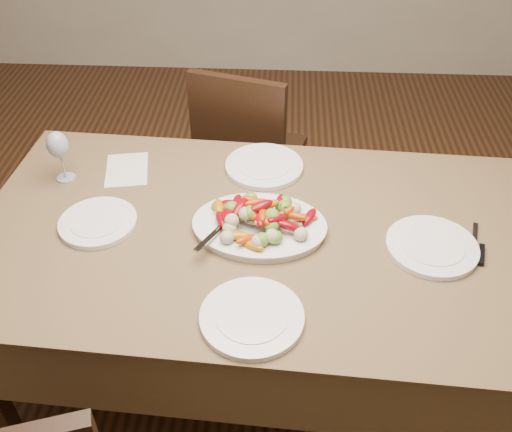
{
  "coord_description": "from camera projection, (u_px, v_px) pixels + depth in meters",
  "views": [
    {
      "loc": [
        0.29,
        -1.16,
        1.97
      ],
      "look_at": [
        0.21,
        0.22,
        0.82
      ],
      "focal_mm": 40.0,
      "sensor_mm": 36.0,
      "label": 1
    }
  ],
  "objects": [
    {
      "name": "dining_table",
      "position": [
        256.0,
        309.0,
        2.08
      ],
      "size": [
        1.89,
        1.14,
        0.76
      ],
      "primitive_type": "cube",
      "rotation": [
        0.0,
        0.0,
        -0.05
      ],
      "color": "brown",
      "rests_on": "ground"
    },
    {
      "name": "serving_spoon",
      "position": [
        238.0,
        225.0,
        1.79
      ],
      "size": [
        0.28,
        0.18,
        0.03
      ],
      "primitive_type": null,
      "rotation": [
        0.0,
        0.0,
        -0.45
      ],
      "color": "#9EA0A8",
      "rests_on": "serving_platter"
    },
    {
      "name": "serving_platter",
      "position": [
        259.0,
        227.0,
        1.83
      ],
      "size": [
        0.44,
        0.33,
        0.02
      ],
      "primitive_type": "ellipsoid",
      "rotation": [
        0.0,
        0.0,
        -0.05
      ],
      "color": "white",
      "rests_on": "dining_table"
    },
    {
      "name": "table_knife",
      "position": [
        478.0,
        246.0,
        1.78
      ],
      "size": [
        0.07,
        0.2,
        0.01
      ],
      "primitive_type": null,
      "rotation": [
        0.0,
        0.0,
        -0.27
      ],
      "color": "#9EA0A8",
      "rests_on": "dining_table"
    },
    {
      "name": "plate_near",
      "position": [
        252.0,
        317.0,
        1.55
      ],
      "size": [
        0.29,
        0.29,
        0.02
      ],
      "primitive_type": "cylinder",
      "color": "white",
      "rests_on": "dining_table"
    },
    {
      "name": "wine_glass",
      "position": [
        60.0,
        155.0,
        1.99
      ],
      "size": [
        0.08,
        0.08,
        0.2
      ],
      "primitive_type": null,
      "color": "#8C99A5",
      "rests_on": "dining_table"
    },
    {
      "name": "floor",
      "position": [
        197.0,
        417.0,
        2.16
      ],
      "size": [
        6.0,
        6.0,
        0.0
      ],
      "primitive_type": "plane",
      "color": "#3C2212",
      "rests_on": "ground"
    },
    {
      "name": "menu_card",
      "position": [
        127.0,
        170.0,
        2.1
      ],
      "size": [
        0.19,
        0.23,
        0.0
      ],
      "primitive_type": "cube",
      "rotation": [
        0.0,
        0.0,
        0.18
      ],
      "color": "silver",
      "rests_on": "dining_table"
    },
    {
      "name": "roasted_vegetables",
      "position": [
        259.0,
        214.0,
        1.8
      ],
      "size": [
        0.36,
        0.25,
        0.09
      ],
      "primitive_type": null,
      "rotation": [
        0.0,
        0.0,
        -0.05
      ],
      "color": "#75030B",
      "rests_on": "serving_platter"
    },
    {
      "name": "plate_right",
      "position": [
        432.0,
        247.0,
        1.77
      ],
      "size": [
        0.28,
        0.28,
        0.02
      ],
      "primitive_type": "cylinder",
      "color": "white",
      "rests_on": "dining_table"
    },
    {
      "name": "plate_left",
      "position": [
        98.0,
        223.0,
        1.86
      ],
      "size": [
        0.25,
        0.25,
        0.02
      ],
      "primitive_type": "cylinder",
      "color": "white",
      "rests_on": "dining_table"
    },
    {
      "name": "plate_far",
      "position": [
        264.0,
        166.0,
        2.1
      ],
      "size": [
        0.29,
        0.29,
        0.02
      ],
      "primitive_type": "cylinder",
      "color": "white",
      "rests_on": "dining_table"
    },
    {
      "name": "chair_far",
      "position": [
        253.0,
        153.0,
        2.7
      ],
      "size": [
        0.52,
        0.52,
        0.95
      ],
      "primitive_type": null,
      "rotation": [
        0.0,
        0.0,
        2.86
      ],
      "color": "black",
      "rests_on": "ground"
    }
  ]
}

